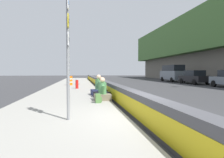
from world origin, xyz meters
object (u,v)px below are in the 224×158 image
object	(u,v)px
backpack	(98,98)
construction_barrel	(70,81)
parked_car_midline	(173,73)
route_sign_post	(68,47)
fire_hydrant	(77,83)
seated_person_foreground	(103,93)
seated_person_middle	(102,91)
parked_car_fourth	(194,77)
seated_person_rear	(99,89)

from	to	relation	value
backpack	construction_barrel	bearing A→B (deg)	8.56
backpack	parked_car_midline	size ratio (longest dim) A/B	0.08
route_sign_post	fire_hydrant	xyz separation A→B (m)	(10.93, -0.08, -1.65)
route_sign_post	parked_car_midline	bearing A→B (deg)	-32.05
construction_barrel	seated_person_foreground	bearing A→B (deg)	-169.51
seated_person_middle	parked_car_midline	bearing A→B (deg)	-35.54
seated_person_middle	construction_barrel	size ratio (longest dim) A/B	1.15
route_sign_post	parked_car_fourth	xyz separation A→B (m)	(17.06, -14.35, -1.37)
seated_person_foreground	backpack	distance (m)	0.83
fire_hydrant	parked_car_midline	xyz separation A→B (m)	(12.15, -14.37, 0.77)
seated_person_rear	construction_barrel	world-z (taller)	seated_person_rear
route_sign_post	construction_barrel	bearing A→B (deg)	2.64
seated_person_foreground	fire_hydrant	bearing A→B (deg)	10.59
backpack	seated_person_foreground	bearing A→B (deg)	-20.21
fire_hydrant	backpack	size ratio (longest dim) A/B	2.20
route_sign_post	parked_car_midline	distance (m)	27.25
route_sign_post	parked_car_fourth	distance (m)	22.34
route_sign_post	seated_person_rear	distance (m)	6.47
seated_person_foreground	parked_car_midline	size ratio (longest dim) A/B	0.22
route_sign_post	seated_person_foreground	xyz separation A→B (m)	(3.81, -1.41, -1.74)
seated_person_foreground	seated_person_middle	bearing A→B (deg)	-4.07
seated_person_foreground	seated_person_middle	world-z (taller)	seated_person_foreground
seated_person_rear	backpack	xyz separation A→B (m)	(-3.02, 0.30, -0.19)
construction_barrel	parked_car_fourth	xyz separation A→B (m)	(1.84, -15.05, 0.24)
seated_person_middle	seated_person_rear	world-z (taller)	seated_person_rear
route_sign_post	parked_car_midline	world-z (taller)	route_sign_post
seated_person_foreground	backpack	size ratio (longest dim) A/B	2.79
seated_person_middle	route_sign_post	bearing A→B (deg)	163.21
seated_person_middle	seated_person_rear	size ratio (longest dim) A/B	0.90
route_sign_post	seated_person_foreground	size ratio (longest dim) A/B	3.23
seated_person_middle	backpack	bearing A→B (deg)	169.20
construction_barrel	parked_car_midline	world-z (taller)	parked_car_midline
seated_person_foreground	parked_car_midline	xyz separation A→B (m)	(19.28, -13.04, 0.87)
seated_person_foreground	seated_person_rear	world-z (taller)	seated_person_rear
fire_hydrant	seated_person_rear	distance (m)	5.05
fire_hydrant	seated_person_foreground	distance (m)	7.25
parked_car_midline	parked_car_fourth	bearing A→B (deg)	179.03
seated_person_rear	route_sign_post	bearing A→B (deg)	166.72
fire_hydrant	construction_barrel	world-z (taller)	construction_barrel
route_sign_post	seated_person_rear	size ratio (longest dim) A/B	2.95
seated_person_middle	backpack	distance (m)	1.93
parked_car_fourth	route_sign_post	bearing A→B (deg)	139.93
fire_hydrant	seated_person_foreground	world-z (taller)	seated_person_foreground
fire_hydrant	seated_person_foreground	bearing A→B (deg)	-169.41
fire_hydrant	construction_barrel	xyz separation A→B (m)	(4.28, 0.78, 0.03)
seated_person_rear	parked_car_midline	xyz separation A→B (m)	(17.02, -13.02, 0.83)
seated_person_middle	parked_car_fourth	distance (m)	17.68
seated_person_middle	seated_person_rear	distance (m)	1.13
seated_person_rear	parked_car_fourth	world-z (taller)	parked_car_fourth
construction_barrel	parked_car_midline	xyz separation A→B (m)	(7.87, -15.15, 0.73)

